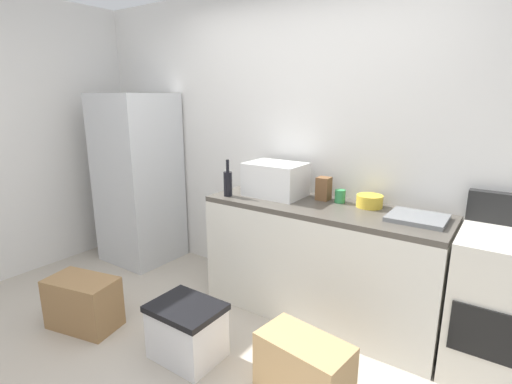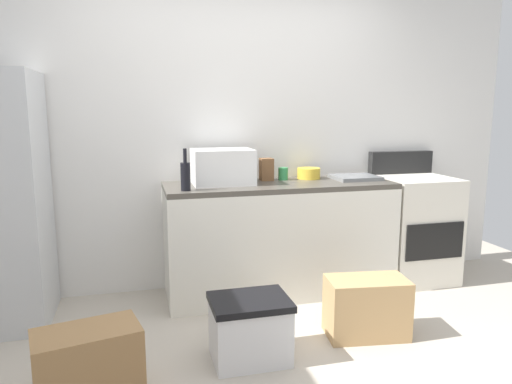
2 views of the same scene
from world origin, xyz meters
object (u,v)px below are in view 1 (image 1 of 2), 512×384
Objects in this scene: stove_oven at (506,307)px; storage_bin at (187,331)px; microwave at (276,179)px; knife_block at (324,189)px; coffee_mug at (340,196)px; cardboard_box_small at (303,370)px; mixing_bowl at (370,201)px; cardboard_box_medium at (83,303)px; refrigerator at (139,179)px; wine_bottle at (228,183)px.

stove_oven is 1.99m from storage_bin.
microwave is 0.40m from knife_block.
storage_bin is at bearing -116.51° from coffee_mug.
stove_oven reaches higher than cardboard_box_small.
cardboard_box_small is (0.02, -1.03, -0.75)m from mixing_bowl.
coffee_mug reaches higher than mixing_bowl.
microwave is 0.89× the size of cardboard_box_medium.
refrigerator is 3.35× the size of cardboard_box_medium.
mixing_bowl reaches higher than storage_bin.
refrigerator is 1.94m from storage_bin.
mixing_bowl is at bearing 17.74° from wine_bottle.
mixing_bowl is at bearing 91.31° from cardboard_box_small.
cardboard_box_medium is (-1.67, -1.32, -0.75)m from mixing_bowl.
mixing_bowl is 0.37× the size of cardboard_box_medium.
refrigerator is at bearing -176.48° from microwave.
stove_oven is 1.29m from cardboard_box_small.
knife_block is at bearing 69.60° from storage_bin.
cardboard_box_medium is at bearing -170.36° from cardboard_box_small.
wine_bottle is at bearing -5.90° from refrigerator.
stove_oven is 1.76m from microwave.
wine_bottle is 1.42m from cardboard_box_medium.
refrigerator is at bearing 174.10° from wine_bottle.
refrigerator reaches higher than knife_block.
coffee_mug is 0.23m from mixing_bowl.
refrigerator is 9.06× the size of mixing_bowl.
cardboard_box_medium is (-1.45, -1.31, -0.76)m from coffee_mug.
stove_oven reaches higher than storage_bin.
wine_bottle is 0.58× the size of cardboard_box_medium.
wine_bottle reaches higher than mixing_bowl.
microwave reaches higher than coffee_mug.
refrigerator is at bearing -174.72° from coffee_mug.
coffee_mug reaches higher than storage_bin.
knife_block is at bearing 45.20° from cardboard_box_medium.
microwave is (-1.67, 0.04, 0.57)m from stove_oven.
cardboard_box_medium is (-0.93, -1.21, -0.84)m from microwave.
cardboard_box_medium is (0.68, -1.11, -0.67)m from refrigerator.
mixing_bowl is (0.75, 0.11, -0.09)m from microwave.
refrigerator is 1.57× the size of stove_oven.
knife_block is 1.36m from cardboard_box_small.
refrigerator is 3.33× the size of cardboard_box_small.
stove_oven is at bearing -7.03° from coffee_mug.
knife_block is at bearing 178.03° from coffee_mug.
coffee_mug is at bearing 172.97° from stove_oven.
microwave reaches higher than cardboard_box_small.
stove_oven is 11.00× the size of coffee_mug.
refrigerator reaches higher than cardboard_box_small.
stove_oven reaches higher than coffee_mug.
cardboard_box_small is at bearing -32.66° from wine_bottle.
cardboard_box_small is at bearing -69.20° from knife_block.
knife_block reaches higher than coffee_mug.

